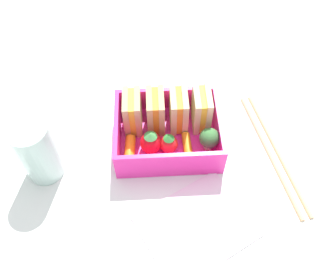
{
  "coord_description": "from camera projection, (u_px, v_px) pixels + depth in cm",
  "views": [
    {
      "loc": [
        -1.68,
        -31.21,
        46.9
      ],
      "look_at": [
        0.0,
        0.0,
        2.7
      ],
      "focal_mm": 40.0,
      "sensor_mm": 36.0,
      "label": 1
    }
  ],
  "objects": [
    {
      "name": "ground_plane",
      "position": [
        168.0,
        144.0,
        0.57
      ],
      "size": [
        120.0,
        120.0,
        2.0
      ],
      "primitive_type": "cube",
      "color": "silver"
    },
    {
      "name": "strawberry_left",
      "position": [
        151.0,
        142.0,
        0.53
      ],
      "size": [
        3.12,
        3.12,
        3.72
      ],
      "color": "red",
      "rests_on": "bento_tray"
    },
    {
      "name": "folded_napkin",
      "position": [
        196.0,
        226.0,
        0.48
      ],
      "size": [
        17.11,
        16.07,
        0.4
      ],
      "primitive_type": "cube",
      "rotation": [
        0.0,
        0.0,
        0.5
      ],
      "color": "silver",
      "rests_on": "ground_plane"
    },
    {
      "name": "sandwich_center",
      "position": [
        179.0,
        110.0,
        0.54
      ],
      "size": [
        2.48,
        4.61,
        6.33
      ],
      "color": "#D8BF83",
      "rests_on": "bento_tray"
    },
    {
      "name": "carrot_stick_left",
      "position": [
        130.0,
        149.0,
        0.53
      ],
      "size": [
        1.73,
        4.21,
        1.49
      ],
      "primitive_type": "cylinder",
      "rotation": [
        1.57,
        0.0,
        3.08
      ],
      "color": "orange",
      "rests_on": "bento_tray"
    },
    {
      "name": "chopstick_pair",
      "position": [
        274.0,
        152.0,
        0.55
      ],
      "size": [
        6.42,
        21.41,
        0.7
      ],
      "color": "tan",
      "rests_on": "ground_plane"
    },
    {
      "name": "broccoli_floret",
      "position": [
        209.0,
        139.0,
        0.53
      ],
      "size": [
        2.9,
        2.9,
        3.73
      ],
      "color": "#85CA6D",
      "rests_on": "bento_tray"
    },
    {
      "name": "sandwich_center_right",
      "position": [
        201.0,
        109.0,
        0.54
      ],
      "size": [
        2.48,
        4.61,
        6.33
      ],
      "color": "beige",
      "rests_on": "bento_tray"
    },
    {
      "name": "sandwich_center_left",
      "position": [
        156.0,
        111.0,
        0.54
      ],
      "size": [
        2.48,
        4.61,
        6.33
      ],
      "color": "tan",
      "rests_on": "bento_tray"
    },
    {
      "name": "drinking_glass",
      "position": [
        37.0,
        151.0,
        0.49
      ],
      "size": [
        5.25,
        5.25,
        9.94
      ],
      "primitive_type": "cylinder",
      "color": "silver",
      "rests_on": "ground_plane"
    },
    {
      "name": "bento_rim",
      "position": [
        168.0,
        128.0,
        0.54
      ],
      "size": [
        15.12,
        12.04,
        4.03
      ],
      "color": "#EF2894",
      "rests_on": "bento_tray"
    },
    {
      "name": "strawberry_far_left",
      "position": [
        171.0,
        143.0,
        0.53
      ],
      "size": [
        2.6,
        2.6,
        3.2
      ],
      "color": "red",
      "rests_on": "bento_tray"
    },
    {
      "name": "carrot_stick_far_left",
      "position": [
        187.0,
        147.0,
        0.54
      ],
      "size": [
        1.43,
        4.66,
        1.22
      ],
      "primitive_type": "cylinder",
      "rotation": [
        1.57,
        0.0,
        0.04
      ],
      "color": "orange",
      "rests_on": "bento_tray"
    },
    {
      "name": "bento_tray",
      "position": [
        168.0,
        139.0,
        0.56
      ],
      "size": [
        15.12,
        12.04,
        1.2
      ],
      "primitive_type": "cube",
      "color": "#EF2894",
      "rests_on": "ground_plane"
    },
    {
      "name": "sandwich_left",
      "position": [
        133.0,
        112.0,
        0.54
      ],
      "size": [
        2.48,
        4.61,
        6.33
      ],
      "color": "tan",
      "rests_on": "bento_tray"
    }
  ]
}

